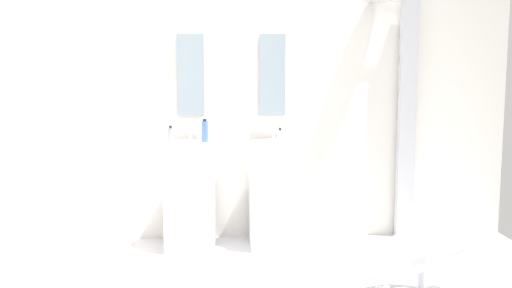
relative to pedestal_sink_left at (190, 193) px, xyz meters
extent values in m
cube|color=silver|center=(0.35, 0.33, 0.84)|extent=(4.80, 0.10, 2.60)
cube|color=white|center=(0.00, 0.00, -0.16)|extent=(0.40, 0.40, 0.58)
cylinder|color=white|center=(0.00, 0.00, 0.27)|extent=(0.44, 0.44, 0.29)
cylinder|color=#B7BABF|center=(0.00, 0.12, 0.47)|extent=(0.02, 0.02, 0.10)
cube|color=white|center=(0.69, 0.00, -0.16)|extent=(0.40, 0.40, 0.58)
cylinder|color=white|center=(0.69, 0.00, 0.27)|extent=(0.44, 0.44, 0.29)
cylinder|color=#B7BABF|center=(0.69, 0.12, 0.47)|extent=(0.02, 0.02, 0.10)
cube|color=#8C9EA8|center=(0.00, 0.26, 0.96)|extent=(0.22, 0.03, 0.68)
cube|color=#8C9EA8|center=(0.69, 0.26, 0.96)|extent=(0.22, 0.03, 0.68)
cube|color=#B7BABF|center=(1.85, 0.21, 0.57)|extent=(0.14, 0.08, 2.05)
cylinder|color=#B7BABF|center=(1.70, 0.19, 1.57)|extent=(0.30, 0.02, 0.02)
cylinder|color=#B7BABF|center=(1.55, 0.16, 1.57)|extent=(0.24, 0.24, 0.02)
cylinder|color=#B7BABF|center=(1.45, -1.36, -0.26)|extent=(0.05, 0.05, 0.34)
torus|color=silver|center=(1.45, -1.36, -0.06)|extent=(1.10, 1.10, 0.49)
cylinder|color=#99999E|center=(-0.15, 0.03, 0.47)|extent=(0.04, 0.04, 0.11)
cylinder|color=black|center=(-0.15, 0.03, 0.54)|extent=(0.02, 0.02, 0.02)
cylinder|color=silver|center=(0.72, -0.11, 0.47)|extent=(0.04, 0.04, 0.10)
cylinder|color=black|center=(0.72, -0.11, 0.53)|extent=(0.02, 0.02, 0.02)
cylinder|color=#4C72B7|center=(0.12, 0.00, 0.50)|extent=(0.05, 0.05, 0.17)
cylinder|color=black|center=(0.12, 0.00, 0.60)|extent=(0.03, 0.03, 0.02)
camera|label=1|loc=(0.28, -4.54, 0.96)|focal=39.56mm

